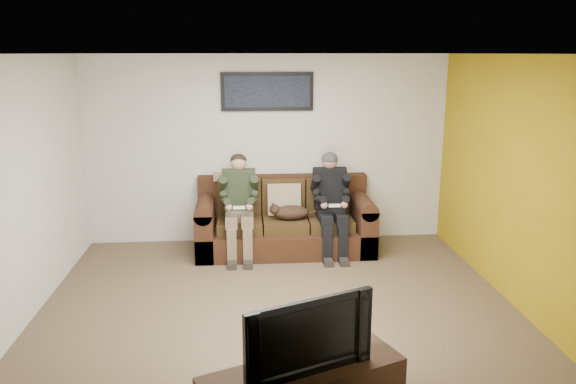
{
  "coord_description": "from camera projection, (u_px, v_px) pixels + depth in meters",
  "views": [
    {
      "loc": [
        -0.34,
        -5.45,
        2.61
      ],
      "look_at": [
        0.2,
        1.2,
        0.95
      ],
      "focal_mm": 35.0,
      "sensor_mm": 36.0,
      "label": 1
    }
  ],
  "objects": [
    {
      "name": "framed_poster",
      "position": [
        267.0,
        92.0,
        7.57
      ],
      "size": [
        1.25,
        0.05,
        0.52
      ],
      "color": "black",
      "rests_on": "wall_back"
    },
    {
      "name": "sofa",
      "position": [
        284.0,
        223.0,
        7.63
      ],
      "size": [
        2.34,
        1.01,
        0.96
      ],
      "color": "#361D10",
      "rests_on": "ground"
    },
    {
      "name": "accent_wall_right",
      "position": [
        518.0,
        183.0,
        5.81
      ],
      "size": [
        0.0,
        4.5,
        4.5
      ],
      "primitive_type": "plane",
      "rotation": [
        1.57,
        0.0,
        -1.57
      ],
      "color": "#A68710",
      "rests_on": "ground"
    },
    {
      "name": "throw_pillow",
      "position": [
        284.0,
        199.0,
        7.6
      ],
      "size": [
        0.45,
        0.21,
        0.44
      ],
      "primitive_type": "cube",
      "rotation": [
        -0.21,
        0.0,
        0.0
      ],
      "color": "#9C8266",
      "rests_on": "sofa"
    },
    {
      "name": "wall_right",
      "position": [
        519.0,
        183.0,
        5.81
      ],
      "size": [
        0.0,
        4.5,
        4.5
      ],
      "primitive_type": "plane",
      "rotation": [
        1.57,
        0.0,
        -1.57
      ],
      "color": "beige",
      "rests_on": "ground"
    },
    {
      "name": "wall_left",
      "position": [
        20.0,
        192.0,
        5.42
      ],
      "size": [
        0.0,
        4.5,
        4.5
      ],
      "primitive_type": "plane",
      "rotation": [
        1.57,
        0.0,
        1.57
      ],
      "color": "beige",
      "rests_on": "ground"
    },
    {
      "name": "throw_blanket",
      "position": [
        231.0,
        176.0,
        7.72
      ],
      "size": [
        0.48,
        0.23,
        0.09
      ],
      "primitive_type": "cube",
      "color": "#BFAA8C",
      "rests_on": "sofa"
    },
    {
      "name": "cat",
      "position": [
        290.0,
        212.0,
        7.39
      ],
      "size": [
        0.66,
        0.26,
        0.24
      ],
      "color": "#3E2718",
      "rests_on": "sofa"
    },
    {
      "name": "wall_front",
      "position": [
        301.0,
        272.0,
        3.44
      ],
      "size": [
        5.0,
        0.0,
        5.0
      ],
      "primitive_type": "plane",
      "rotation": [
        -1.57,
        0.0,
        0.0
      ],
      "color": "beige",
      "rests_on": "ground"
    },
    {
      "name": "television",
      "position": [
        303.0,
        332.0,
        3.87
      ],
      "size": [
        0.94,
        0.49,
        0.56
      ],
      "primitive_type": "imported",
      "rotation": [
        0.0,
        0.0,
        0.39
      ],
      "color": "black",
      "rests_on": "tv_stand"
    },
    {
      "name": "ceiling",
      "position": [
        278.0,
        54.0,
        5.3
      ],
      "size": [
        5.0,
        5.0,
        0.0
      ],
      "primitive_type": "plane",
      "rotation": [
        3.14,
        0.0,
        0.0
      ],
      "color": "silver",
      "rests_on": "ground"
    },
    {
      "name": "person_right",
      "position": [
        331.0,
        197.0,
        7.39
      ],
      "size": [
        0.51,
        0.86,
        1.33
      ],
      "color": "black",
      "rests_on": "sofa"
    },
    {
      "name": "person_left",
      "position": [
        239.0,
        200.0,
        7.3
      ],
      "size": [
        0.51,
        0.87,
        1.32
      ],
      "color": "brown",
      "rests_on": "sofa"
    },
    {
      "name": "wall_back",
      "position": [
        268.0,
        150.0,
        7.79
      ],
      "size": [
        5.0,
        0.0,
        5.0
      ],
      "primitive_type": "plane",
      "rotation": [
        1.57,
        0.0,
        0.0
      ],
      "color": "beige",
      "rests_on": "ground"
    },
    {
      "name": "floor",
      "position": [
        279.0,
        307.0,
        5.93
      ],
      "size": [
        5.0,
        5.0,
        0.0
      ],
      "primitive_type": "plane",
      "color": "brown",
      "rests_on": "ground"
    }
  ]
}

